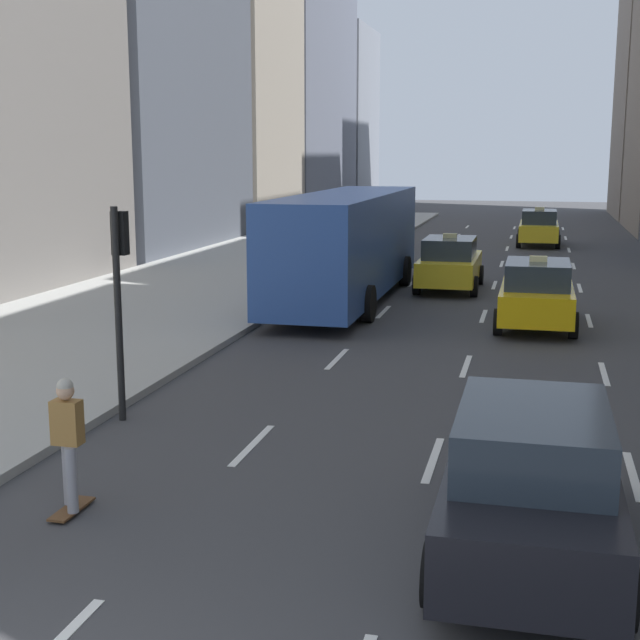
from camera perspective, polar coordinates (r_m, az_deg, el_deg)
name	(u,v)px	position (r m, az deg, el deg)	size (l,w,h in m)	color
sidewalk_left	(237,271)	(33.69, -5.36, 3.17)	(8.00, 66.00, 0.15)	#9E9E99
lane_markings	(489,299)	(27.95, 10.80, 1.33)	(5.72, 56.00, 0.01)	white
taxi_lead	(450,263)	(29.52, 8.31, 3.62)	(2.02, 4.40, 1.87)	yellow
taxi_second	(539,227)	(44.43, 13.83, 5.77)	(2.02, 4.40, 1.87)	yellow
taxi_third	(537,293)	(23.61, 13.71, 1.67)	(2.02, 4.40, 1.87)	yellow
sedan_black_near	(531,479)	(10.28, 13.37, -9.88)	(2.02, 4.69, 1.78)	black
city_bus	(347,242)	(26.89, 1.74, 4.99)	(2.80, 11.61, 3.25)	#2D519E
skateboarder	(68,439)	(11.56, -15.83, -7.36)	(0.36, 0.80, 1.75)	brown
traffic_light_pole	(119,278)	(15.12, -12.72, 2.62)	(0.24, 0.42, 3.60)	black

